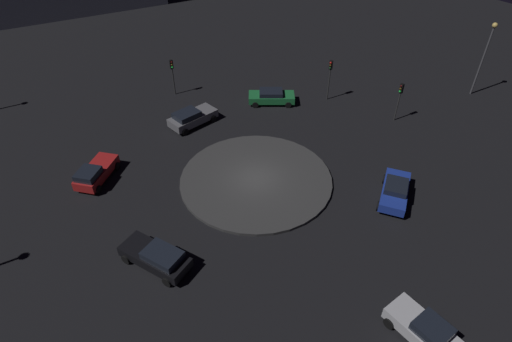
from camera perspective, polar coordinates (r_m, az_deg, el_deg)
name	(u,v)px	position (r m, az deg, el deg)	size (l,w,h in m)	color
ground_plane	(256,180)	(32.55, 0.00, -1.28)	(117.39, 117.39, 0.00)	black
roundabout_island	(256,179)	(32.48, 0.00, -1.12)	(11.79, 11.79, 0.24)	#383838
car_blue	(395,191)	(32.13, 18.46, -2.56)	(4.02, 4.68, 1.44)	#1E38A5
car_red	(95,173)	(34.35, -21.10, -0.21)	(4.02, 4.14, 1.55)	red
car_grey	(192,117)	(39.09, -8.77, 7.26)	(2.71, 4.75, 1.53)	slate
car_green	(271,96)	(42.23, 2.11, 10.14)	(4.09, 4.80, 1.38)	#1E7238
car_black	(157,257)	(26.87, -13.40, -11.31)	(4.91, 3.55, 1.51)	black
car_silver	(425,330)	(24.95, 22.06, -19.50)	(4.04, 2.15, 1.60)	silver
traffic_light_west	(172,70)	(43.77, -11.36, 13.35)	(0.36, 0.31, 3.75)	#2D2D2D
traffic_light_northwest	(330,72)	(42.47, 10.07, 13.13)	(0.37, 0.40, 4.18)	#2D2D2D
traffic_light_north	(400,95)	(40.56, 19.05, 9.83)	(0.30, 0.36, 3.77)	#2D2D2D
streetlamp_north	(486,50)	(47.77, 28.91, 14.28)	(0.49, 0.49, 7.40)	#4C4C51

